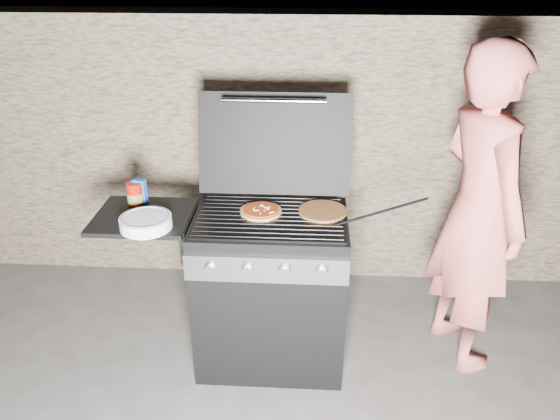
# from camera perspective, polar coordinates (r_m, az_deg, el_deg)

# --- Properties ---
(ground) EXTENTS (50.00, 50.00, 0.00)m
(ground) POSITION_cam_1_polar(r_m,az_deg,el_deg) (3.34, -0.89, -14.75)
(ground) COLOR #3D3834
(stone_wall) EXTENTS (8.00, 0.35, 1.80)m
(stone_wall) POSITION_cam_1_polar(r_m,az_deg,el_deg) (3.79, 0.19, 6.43)
(stone_wall) COLOR #856D57
(stone_wall) RESTS_ON ground
(gas_grill) EXTENTS (1.34, 0.79, 0.91)m
(gas_grill) POSITION_cam_1_polar(r_m,az_deg,el_deg) (3.08, -5.64, -8.11)
(gas_grill) COLOR black
(gas_grill) RESTS_ON ground
(pizza_topped) EXTENTS (0.28, 0.28, 0.02)m
(pizza_topped) POSITION_cam_1_polar(r_m,az_deg,el_deg) (2.86, -2.01, -0.05)
(pizza_topped) COLOR tan
(pizza_topped) RESTS_ON gas_grill
(pizza_plain) EXTENTS (0.30, 0.30, 0.01)m
(pizza_plain) POSITION_cam_1_polar(r_m,az_deg,el_deg) (2.87, 4.48, -0.11)
(pizza_plain) COLOR #B47E3F
(pizza_plain) RESTS_ON gas_grill
(sauce_jar) EXTENTS (0.10, 0.10, 0.13)m
(sauce_jar) POSITION_cam_1_polar(r_m,az_deg,el_deg) (3.03, -14.91, 1.62)
(sauce_jar) COLOR maroon
(sauce_jar) RESTS_ON gas_grill
(blue_carton) EXTENTS (0.07, 0.05, 0.14)m
(blue_carton) POSITION_cam_1_polar(r_m,az_deg,el_deg) (3.04, -14.40, 1.88)
(blue_carton) COLOR #1946B3
(blue_carton) RESTS_ON gas_grill
(plate_stack) EXTENTS (0.32, 0.32, 0.06)m
(plate_stack) POSITION_cam_1_polar(r_m,az_deg,el_deg) (2.80, -13.84, -1.26)
(plate_stack) COLOR white
(plate_stack) RESTS_ON gas_grill
(person) EXTENTS (0.61, 0.76, 1.80)m
(person) POSITION_cam_1_polar(r_m,az_deg,el_deg) (3.07, 20.00, -0.24)
(person) COLOR #D4615A
(person) RESTS_ON ground
(tongs) EXTENTS (0.49, 0.17, 0.10)m
(tongs) POSITION_cam_1_polar(r_m,az_deg,el_deg) (2.81, 10.60, -0.05)
(tongs) COLOR black
(tongs) RESTS_ON gas_grill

